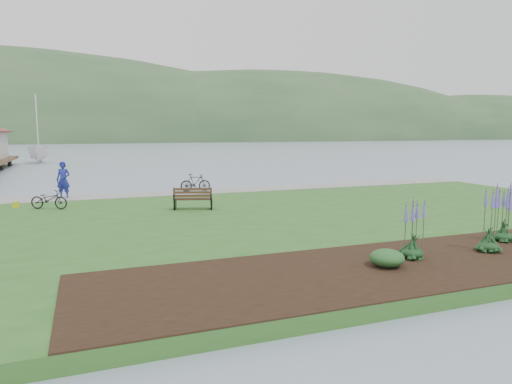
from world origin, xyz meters
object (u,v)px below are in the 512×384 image
park_bench (193,198)px  bicycle_a (49,199)px  person (63,177)px  sailboat (40,163)px

park_bench → bicycle_a: size_ratio=1.06×
person → bicycle_a: (-0.52, -3.44, -0.71)m
park_bench → person: 8.32m
bicycle_a → park_bench: bearing=-85.5°
park_bench → person: person is taller
park_bench → bicycle_a: bearing=175.9°
park_bench → bicycle_a: 6.77m
sailboat → person: bearing=-82.4°
person → sailboat: (-4.27, 37.41, -1.58)m
person → sailboat: size_ratio=0.09×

